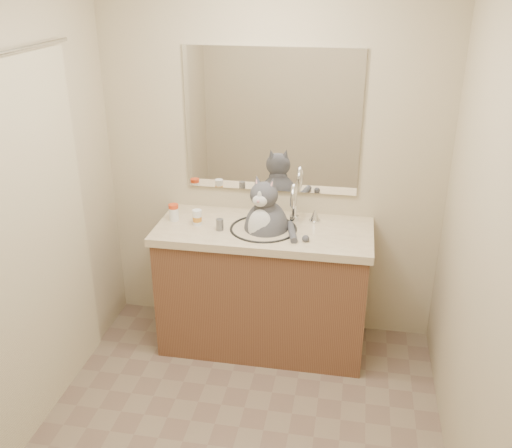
{
  "coord_description": "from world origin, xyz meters",
  "views": [
    {
      "loc": [
        0.52,
        -2.21,
        2.3
      ],
      "look_at": [
        0.01,
        0.65,
        1.01
      ],
      "focal_mm": 40.0,
      "sensor_mm": 36.0,
      "label": 1
    }
  ],
  "objects_px": {
    "pill_bottle_redcap": "(174,212)",
    "pill_bottle_orange": "(197,218)",
    "cat": "(266,226)",
    "grey_canister": "(220,225)"
  },
  "relations": [
    {
      "from": "grey_canister",
      "to": "pill_bottle_orange",
      "type": "bearing_deg",
      "value": 160.76
    },
    {
      "from": "cat",
      "to": "pill_bottle_redcap",
      "type": "bearing_deg",
      "value": -169.69
    },
    {
      "from": "cat",
      "to": "pill_bottle_redcap",
      "type": "distance_m",
      "value": 0.6
    },
    {
      "from": "pill_bottle_redcap",
      "to": "pill_bottle_orange",
      "type": "distance_m",
      "value": 0.17
    },
    {
      "from": "pill_bottle_redcap",
      "to": "pill_bottle_orange",
      "type": "xyz_separation_m",
      "value": [
        0.16,
        -0.04,
        -0.01
      ]
    },
    {
      "from": "pill_bottle_redcap",
      "to": "cat",
      "type": "bearing_deg",
      "value": -2.08
    },
    {
      "from": "cat",
      "to": "pill_bottle_redcap",
      "type": "xyz_separation_m",
      "value": [
        -0.6,
        0.02,
        0.04
      ]
    },
    {
      "from": "cat",
      "to": "grey_canister",
      "type": "height_order",
      "value": "cat"
    },
    {
      "from": "pill_bottle_redcap",
      "to": "grey_canister",
      "type": "xyz_separation_m",
      "value": [
        0.32,
        -0.1,
        -0.02
      ]
    },
    {
      "from": "cat",
      "to": "pill_bottle_orange",
      "type": "bearing_deg",
      "value": -165.13
    }
  ]
}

